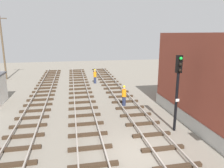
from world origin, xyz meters
TOP-DOWN VIEW (x-y plane):
  - ground_plane at (0.00, 0.00)m, footprint 80.00×80.00m
  - track_near_building at (1.36, 0.00)m, footprint 2.50×55.81m
  - track_centre at (-2.60, 0.00)m, footprint 2.50×55.81m
  - track_far at (-6.57, -0.00)m, footprint 2.50×55.81m
  - signal_mast at (3.15, 2.14)m, footprint 0.36×0.40m
  - utility_pole_far at (-12.59, 21.68)m, footprint 1.80×0.24m
  - track_worker_foreground at (1.05, 7.65)m, footprint 0.40×0.40m
  - track_worker_distant at (-0.53, 16.82)m, footprint 0.40×0.40m

SIDE VIEW (x-z plane):
  - ground_plane at x=0.00m, z-range 0.00..0.00m
  - track_far at x=-6.57m, z-range -0.03..0.29m
  - track_centre at x=-2.60m, z-range -0.03..0.29m
  - track_near_building at x=1.36m, z-range -0.03..0.29m
  - track_worker_foreground at x=1.05m, z-range -0.01..1.86m
  - track_worker_distant at x=-0.53m, z-range -0.01..1.86m
  - signal_mast at x=3.15m, z-range 0.66..5.70m
  - utility_pole_far at x=-12.59m, z-range 0.19..8.89m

